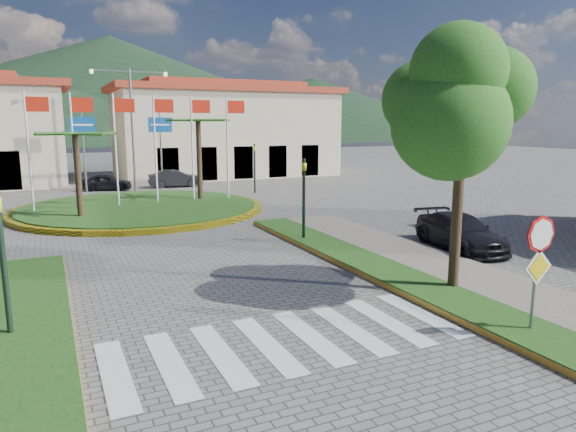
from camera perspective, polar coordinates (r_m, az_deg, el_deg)
name	(u,v)px	position (r m, az deg, el deg)	size (l,w,h in m)	color
sidewalk_right	(565,324)	(13.27, 28.39, -10.54)	(4.00, 28.00, 0.15)	gray
verge_right	(527,333)	(12.37, 25.00, -11.68)	(1.60, 28.00, 0.18)	#1A4213
crosswalk	(284,341)	(11.08, -0.41, -13.71)	(8.00, 3.00, 0.01)	silver
roundabout_island	(140,207)	(27.87, -16.08, 0.92)	(12.70, 12.70, 6.00)	yellow
stop_sign	(538,256)	(11.92, 26.06, -3.98)	(0.80, 0.11, 2.65)	slate
deciduous_tree	(464,97)	(14.11, 18.96, 12.43)	(3.60, 3.60, 6.80)	black
traffic_light_left	(2,251)	(12.02, -29.16, -3.40)	(0.15, 0.18, 3.20)	black
traffic_light_right	(304,192)	(19.46, 1.77, 2.68)	(0.15, 0.18, 3.20)	black
traffic_light_far	(255,163)	(33.61, -3.73, 5.87)	(0.18, 0.15, 3.20)	black
direction_sign_west	(83,138)	(36.25, -21.81, 8.00)	(1.60, 0.14, 5.20)	slate
direction_sign_east	(161,138)	(36.90, -13.97, 8.45)	(1.60, 0.14, 5.20)	slate
street_lamp_centre	(132,123)	(35.59, -16.93, 9.82)	(4.80, 0.16, 8.00)	slate
building_right	(225,130)	(45.49, -6.99, 9.44)	(19.08, 9.54, 8.05)	beige
hill_far_mid	(112,88)	(166.65, -18.98, 13.34)	(180.00, 180.00, 30.00)	black
hill_far_east	(313,108)	(158.70, 2.83, 11.89)	(120.00, 120.00, 18.00)	black
hill_near_back	(15,108)	(135.37, -28.08, 10.57)	(110.00, 110.00, 16.00)	black
white_van	(5,179)	(41.18, -28.93, 3.61)	(2.14, 4.64, 1.29)	white
car_dark_a	(106,182)	(37.01, -19.53, 3.56)	(1.33, 3.31, 1.13)	black
car_dark_b	(175,178)	(37.70, -12.41, 4.11)	(1.31, 3.76, 1.24)	black
car_side_right	(460,232)	(19.66, 18.55, -1.67)	(1.75, 4.29, 1.25)	black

